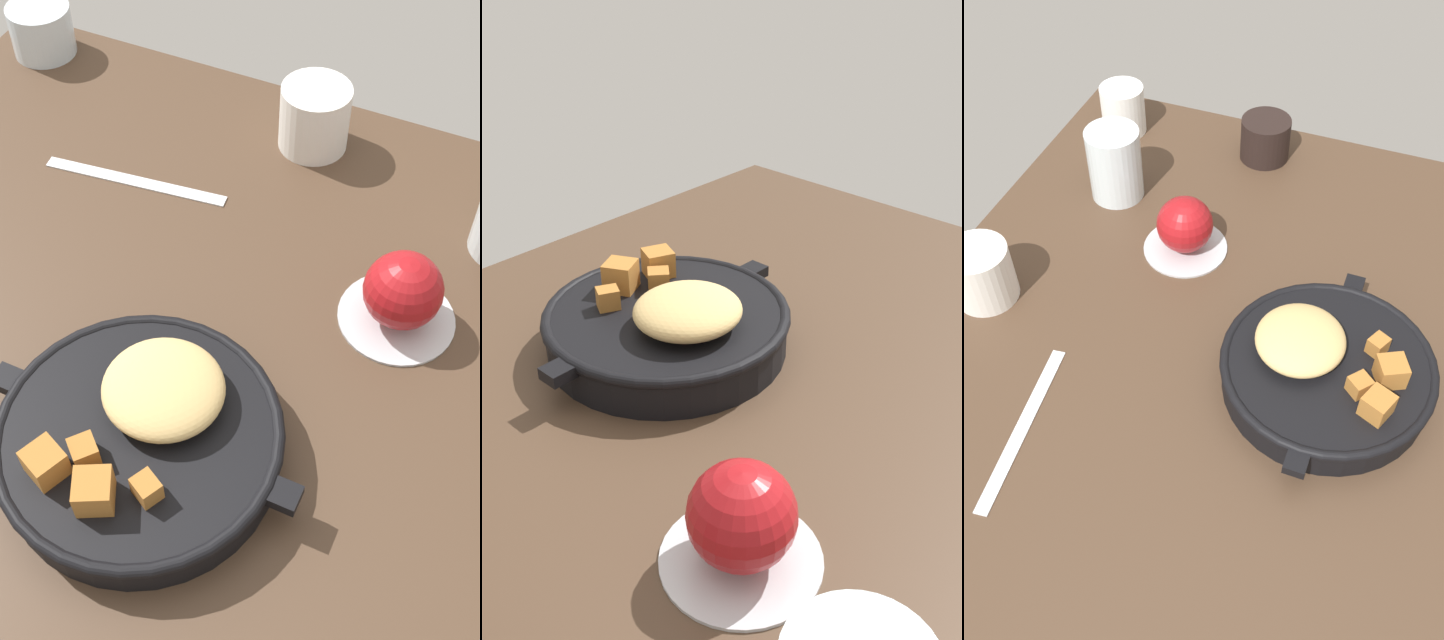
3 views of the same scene
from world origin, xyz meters
The scene contains 4 objects.
ground_plane centered at (0.00, 0.00, -1.20)cm, with size 97.95×84.33×2.40cm, color #473323.
cast_iron_skillet centered at (0.07, -11.91, 3.03)cm, with size 29.55×25.20×7.92cm.
saucer_plate centered at (15.83, 11.95, 0.30)cm, with size 11.85×11.85×0.60cm, color #B7BABF.
red_apple centered at (15.83, 11.95, 4.51)cm, with size 7.82×7.82×7.82cm, color maroon.
Camera 2 is at (43.59, 35.75, 42.20)cm, focal length 41.61 mm.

